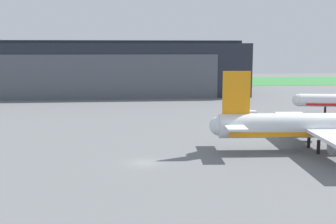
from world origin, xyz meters
TOP-DOWN VIEW (x-y plane):
  - ground_plane at (0.00, 0.00)m, footprint 440.00×440.00m
  - grass_field_strip at (0.00, 155.57)m, footprint 440.00×56.00m
  - maintenance_hangar at (-10.51, 100.88)m, footprint 104.17×38.60m
  - airliner_near_right at (30.74, 4.78)m, footprint 39.07×33.95m
  - pushback_tractor at (28.04, 38.15)m, footprint 2.35×5.28m

SIDE VIEW (x-z plane):
  - ground_plane at x=0.00m, z-range 0.00..0.00m
  - grass_field_strip at x=0.00m, z-range 0.00..0.08m
  - pushback_tractor at x=28.04m, z-range 0.08..2.31m
  - airliner_near_right at x=30.74m, z-range -2.56..11.07m
  - maintenance_hangar at x=-10.51m, z-range -0.46..19.88m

